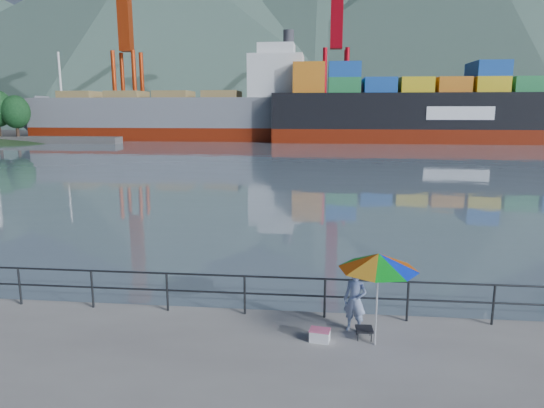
{
  "coord_description": "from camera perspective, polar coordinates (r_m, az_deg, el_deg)",
  "views": [
    {
      "loc": [
        2.87,
        -9.65,
        5.08
      ],
      "look_at": [
        1.24,
        6.0,
        2.0
      ],
      "focal_mm": 32.0,
      "sensor_mm": 36.0,
      "label": 1
    }
  ],
  "objects": [
    {
      "name": "harbor_water",
      "position": [
        139.77,
        4.81,
        8.96
      ],
      "size": [
        500.0,
        280.0,
        0.0
      ],
      "primitive_type": "cube",
      "color": "slate",
      "rests_on": "ground"
    },
    {
      "name": "far_dock",
      "position": [
        103.02,
        10.0,
        8.09
      ],
      "size": [
        200.0,
        40.0,
        0.4
      ],
      "primitive_type": "cube",
      "color": "#514F4C",
      "rests_on": "ground"
    },
    {
      "name": "guardrail",
      "position": [
        12.56,
        -7.81,
        -10.31
      ],
      "size": [
        22.0,
        0.06,
        1.03
      ],
      "color": "#2D3033",
      "rests_on": "ground"
    },
    {
      "name": "mountains",
      "position": [
        222.44,
        16.03,
        18.55
      ],
      "size": [
        600.0,
        332.8,
        80.0
      ],
      "color": "#385147",
      "rests_on": "ground"
    },
    {
      "name": "port_cranes",
      "position": [
        98.39,
        23.54,
        16.57
      ],
      "size": [
        116.0,
        28.0,
        38.4
      ],
      "color": "red",
      "rests_on": "ground"
    },
    {
      "name": "container_stacks",
      "position": [
        108.13,
        23.28,
        9.13
      ],
      "size": [
        58.0,
        8.4,
        7.8
      ],
      "color": "yellow",
      "rests_on": "ground"
    },
    {
      "name": "fisherman",
      "position": [
        11.55,
        9.74,
        -11.11
      ],
      "size": [
        0.65,
        0.56,
        1.5
      ],
      "primitive_type": "imported",
      "rotation": [
        0.0,
        0.0,
        -0.43
      ],
      "color": "#31518C",
      "rests_on": "ground"
    },
    {
      "name": "beach_umbrella",
      "position": [
        10.59,
        12.42,
        -6.62
      ],
      "size": [
        1.99,
        1.99,
        2.09
      ],
      "color": "white",
      "rests_on": "ground"
    },
    {
      "name": "folding_stool",
      "position": [
        11.48,
        10.79,
        -14.66
      ],
      "size": [
        0.39,
        0.39,
        0.25
      ],
      "color": "black",
      "rests_on": "ground"
    },
    {
      "name": "cooler_bag",
      "position": [
        11.22,
        5.64,
        -15.18
      ],
      "size": [
        0.47,
        0.35,
        0.25
      ],
      "primitive_type": "cube",
      "rotation": [
        0.0,
        0.0,
        -0.16
      ],
      "color": "silver",
      "rests_on": "ground"
    },
    {
      "name": "fishing_rod",
      "position": [
        12.73,
        9.44,
        -12.6
      ],
      "size": [
        0.03,
        1.57,
        1.11
      ],
      "primitive_type": "cylinder",
      "rotation": [
        0.96,
        0.0,
        -0.01
      ],
      "color": "black",
      "rests_on": "ground"
    },
    {
      "name": "bulk_carrier",
      "position": [
        87.23,
        -9.3,
        10.31
      ],
      "size": [
        52.18,
        9.03,
        14.5
      ],
      "color": "#6A1807",
      "rests_on": "ground"
    },
    {
      "name": "container_ship",
      "position": [
        84.96,
        21.58,
        10.85
      ],
      "size": [
        57.59,
        9.6,
        18.1
      ],
      "color": "#6A1807",
      "rests_on": "ground"
    }
  ]
}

